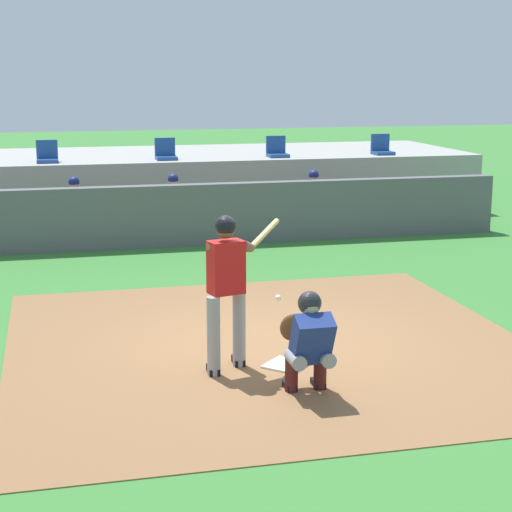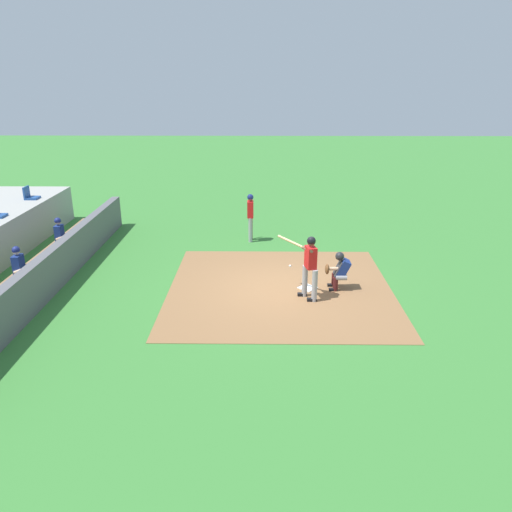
# 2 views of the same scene
# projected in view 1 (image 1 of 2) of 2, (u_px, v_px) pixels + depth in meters

# --- Properties ---
(ground_plane) EXTENTS (80.00, 80.00, 0.00)m
(ground_plane) POSITION_uv_depth(u_px,v_px,m) (269.00, 346.00, 10.64)
(ground_plane) COLOR #387A33
(dirt_infield) EXTENTS (6.40, 6.40, 0.01)m
(dirt_infield) POSITION_uv_depth(u_px,v_px,m) (269.00, 345.00, 10.64)
(dirt_infield) COLOR olive
(dirt_infield) RESTS_ON ground
(home_plate) EXTENTS (0.62, 0.62, 0.02)m
(home_plate) POSITION_uv_depth(u_px,v_px,m) (286.00, 365.00, 9.87)
(home_plate) COLOR white
(home_plate) RESTS_ON dirt_infield
(batter_at_plate) EXTENTS (1.09, 1.07, 1.80)m
(batter_at_plate) POSITION_uv_depth(u_px,v_px,m) (228.00, 283.00, 9.54)
(batter_at_plate) COLOR #99999E
(batter_at_plate) RESTS_ON ground
(catcher_crouched) EXTENTS (0.48, 1.75, 1.13)m
(catcher_crouched) POSITION_uv_depth(u_px,v_px,m) (308.00, 339.00, 8.93)
(catcher_crouched) COLOR gray
(catcher_crouched) RESTS_ON ground
(dugout_wall) EXTENTS (13.00, 0.30, 1.20)m
(dugout_wall) POSITION_uv_depth(u_px,v_px,m) (187.00, 215.00, 16.69)
(dugout_wall) COLOR #59595E
(dugout_wall) RESTS_ON ground
(dugout_bench) EXTENTS (11.80, 0.44, 0.45)m
(dugout_bench) POSITION_uv_depth(u_px,v_px,m) (179.00, 225.00, 17.71)
(dugout_bench) COLOR olive
(dugout_bench) RESTS_ON ground
(dugout_player_1) EXTENTS (0.49, 0.70, 1.30)m
(dugout_player_1) POSITION_uv_depth(u_px,v_px,m) (75.00, 208.00, 16.99)
(dugout_player_1) COLOR #939399
(dugout_player_1) RESTS_ON ground
(dugout_player_2) EXTENTS (0.49, 0.70, 1.30)m
(dugout_player_2) POSITION_uv_depth(u_px,v_px,m) (175.00, 205.00, 17.45)
(dugout_player_2) COLOR #939399
(dugout_player_2) RESTS_ON ground
(dugout_player_3) EXTENTS (0.49, 0.70, 1.30)m
(dugout_player_3) POSITION_uv_depth(u_px,v_px,m) (315.00, 200.00, 18.14)
(dugout_player_3) COLOR #939399
(dugout_player_3) RESTS_ON ground
(stands_platform) EXTENTS (15.00, 4.40, 1.40)m
(stands_platform) POSITION_uv_depth(u_px,v_px,m) (158.00, 182.00, 20.84)
(stands_platform) COLOR #9E9E99
(stands_platform) RESTS_ON ground
(stadium_seat_1) EXTENTS (0.46, 0.46, 0.48)m
(stadium_seat_1) POSITION_uv_depth(u_px,v_px,m) (47.00, 156.00, 18.62)
(stadium_seat_1) COLOR #1E478C
(stadium_seat_1) RESTS_ON stands_platform
(stadium_seat_2) EXTENTS (0.46, 0.46, 0.48)m
(stadium_seat_2) POSITION_uv_depth(u_px,v_px,m) (166.00, 154.00, 19.22)
(stadium_seat_2) COLOR #1E478C
(stadium_seat_2) RESTS_ON stands_platform
(stadium_seat_3) EXTENTS (0.46, 0.46, 0.48)m
(stadium_seat_3) POSITION_uv_depth(u_px,v_px,m) (277.00, 151.00, 19.82)
(stadium_seat_3) COLOR #1E478C
(stadium_seat_3) RESTS_ON stands_platform
(stadium_seat_4) EXTENTS (0.46, 0.46, 0.48)m
(stadium_seat_4) POSITION_uv_depth(u_px,v_px,m) (382.00, 149.00, 20.41)
(stadium_seat_4) COLOR #1E478C
(stadium_seat_4) RESTS_ON stands_platform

